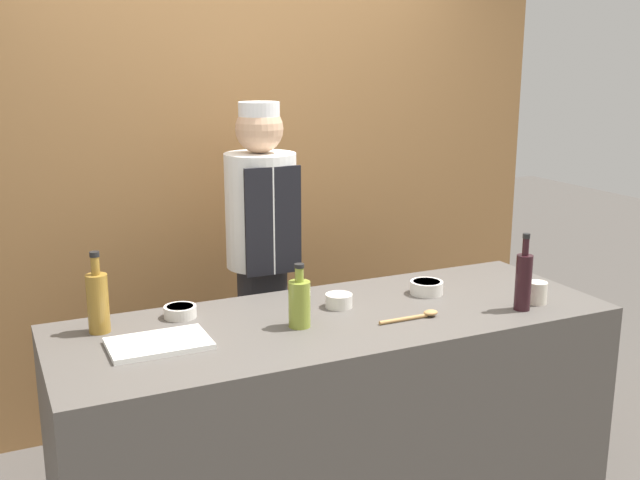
% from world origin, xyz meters
% --- Properties ---
extents(cabinet_wall, '(3.56, 0.18, 2.40)m').
position_xyz_m(cabinet_wall, '(0.00, 1.21, 1.20)').
color(cabinet_wall, olive).
rests_on(cabinet_wall, ground_plane).
extents(counter, '(2.25, 0.81, 0.88)m').
position_xyz_m(counter, '(0.00, 0.00, 0.44)').
color(counter, '#514C47').
rests_on(counter, ground_plane).
extents(sauce_bowl_orange, '(0.13, 0.13, 0.05)m').
position_xyz_m(sauce_bowl_orange, '(-0.57, 0.25, 0.91)').
color(sauce_bowl_orange, silver).
rests_on(sauce_bowl_orange, counter).
extents(sauce_bowl_purple, '(0.14, 0.14, 0.06)m').
position_xyz_m(sauce_bowl_purple, '(0.49, 0.10, 0.92)').
color(sauce_bowl_purple, silver).
rests_on(sauce_bowl_purple, counter).
extents(sauce_bowl_white, '(0.11, 0.11, 0.06)m').
position_xyz_m(sauce_bowl_white, '(0.06, 0.10, 0.92)').
color(sauce_bowl_white, silver).
rests_on(sauce_bowl_white, counter).
extents(cutting_board, '(0.36, 0.24, 0.02)m').
position_xyz_m(cutting_board, '(-0.72, -0.02, 0.89)').
color(cutting_board, white).
rests_on(cutting_board, counter).
extents(bottle_oil, '(0.08, 0.08, 0.25)m').
position_xyz_m(bottle_oil, '(-0.18, -0.04, 0.98)').
color(bottle_oil, olive).
rests_on(bottle_oil, counter).
extents(bottle_wine, '(0.07, 0.07, 0.32)m').
position_xyz_m(bottle_wine, '(0.73, -0.25, 1.01)').
color(bottle_wine, black).
rests_on(bottle_wine, counter).
extents(bottle_vinegar, '(0.08, 0.08, 0.31)m').
position_xyz_m(bottle_vinegar, '(-0.89, 0.22, 1.01)').
color(bottle_vinegar, olive).
rests_on(bottle_vinegar, counter).
extents(cup_cream, '(0.08, 0.08, 0.09)m').
position_xyz_m(cup_cream, '(0.84, -0.21, 0.93)').
color(cup_cream, silver).
rests_on(cup_cream, counter).
extents(wooden_spoon, '(0.26, 0.05, 0.03)m').
position_xyz_m(wooden_spoon, '(0.28, -0.16, 0.90)').
color(wooden_spoon, '#B2844C').
rests_on(wooden_spoon, counter).
extents(chef_center, '(0.33, 0.33, 1.70)m').
position_xyz_m(chef_center, '(-0.07, 0.67, 0.94)').
color(chef_center, '#28282D').
rests_on(chef_center, ground_plane).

